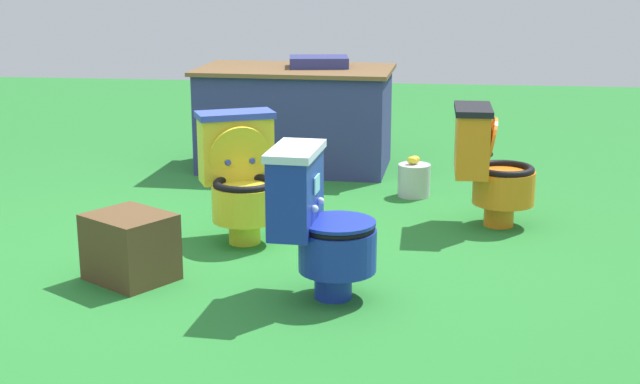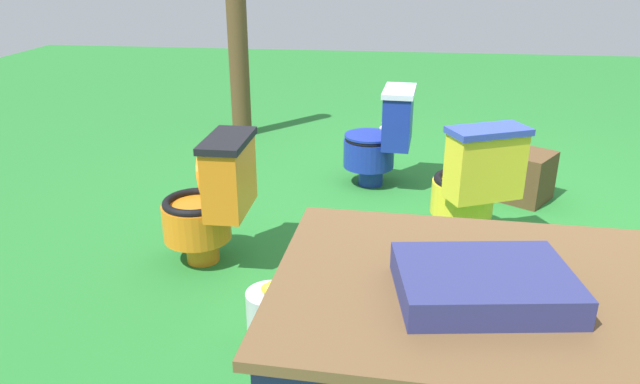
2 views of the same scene
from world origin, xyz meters
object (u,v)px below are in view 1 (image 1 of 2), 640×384
at_px(lemon_bucket, 414,179).
at_px(toilet_orange, 489,165).
at_px(small_crate, 130,247).
at_px(vendor_table, 296,117).
at_px(toilet_yellow, 241,176).
at_px(toilet_blue, 319,222).

bearing_deg(lemon_bucket, toilet_orange, -54.75).
bearing_deg(small_crate, vendor_table, 79.78).
bearing_deg(toilet_yellow, vendor_table, -116.30).
bearing_deg(toilet_blue, vendor_table, -165.37).
bearing_deg(toilet_orange, small_crate, -57.38).
xyz_separation_m(toilet_orange, small_crate, (-1.83, -1.17, -0.20)).
relative_size(toilet_orange, lemon_bucket, 2.63).
bearing_deg(toilet_orange, vendor_table, -135.45).
height_order(toilet_blue, small_crate, toilet_blue).
bearing_deg(toilet_yellow, toilet_orange, 172.74).
height_order(toilet_orange, toilet_yellow, same).
bearing_deg(toilet_orange, toilet_blue, -33.82).
bearing_deg(small_crate, toilet_orange, 32.57).
distance_m(toilet_orange, lemon_bucket, 0.82).
bearing_deg(lemon_bucket, toilet_yellow, -131.70).
xyz_separation_m(toilet_blue, vendor_table, (-0.50, 2.69, 0.02)).
height_order(vendor_table, small_crate, vendor_table).
relative_size(vendor_table, small_crate, 3.78).
xyz_separation_m(toilet_yellow, lemon_bucket, (0.97, 1.09, -0.26)).
bearing_deg(vendor_table, lemon_bucket, -39.47).
bearing_deg(vendor_table, toilet_yellow, -91.44).
relative_size(toilet_blue, vendor_table, 0.49).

